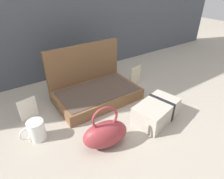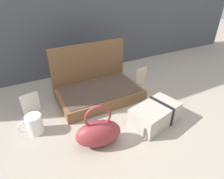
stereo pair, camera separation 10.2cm
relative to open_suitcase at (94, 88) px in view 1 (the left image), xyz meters
name	(u,v)px [view 1 (the left image)]	position (x,y,z in m)	size (l,w,h in m)	color
ground_plane	(112,107)	(0.03, -0.15, -0.07)	(6.00, 6.00, 0.00)	#9E9384
open_suitcase	(94,88)	(0.00, 0.00, 0.00)	(0.49, 0.31, 0.31)	brown
teal_pouch_handbag	(105,133)	(-0.16, -0.37, 0.00)	(0.22, 0.14, 0.21)	maroon
cream_toiletry_bag	(157,111)	(0.16, -0.37, -0.02)	(0.28, 0.20, 0.11)	#B2A899
coffee_mug	(36,130)	(-0.40, -0.16, -0.02)	(0.11, 0.08, 0.10)	white
info_card_left	(136,75)	(0.33, -0.01, 0.00)	(0.10, 0.01, 0.13)	beige
poster_card_right	(28,109)	(-0.39, 0.02, -0.01)	(0.10, 0.01, 0.12)	white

